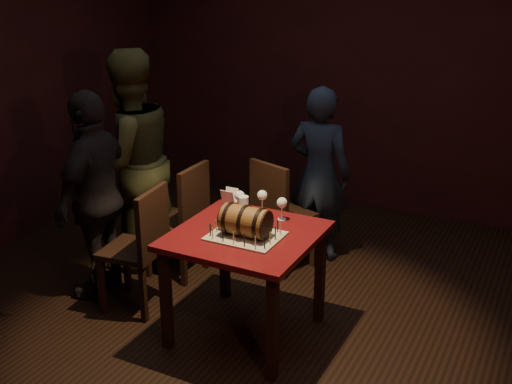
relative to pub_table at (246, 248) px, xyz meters
The scene contains 16 objects.
room_shell 0.79m from the pub_table, 116.26° to the left, with size 5.04×5.04×2.80m.
pub_table is the anchor object (origin of this frame).
cake_board 0.13m from the pub_table, 62.08° to the right, with size 0.45×0.35×0.01m, color #A19882.
barrel_cake 0.23m from the pub_table, 62.52° to the right, with size 0.36×0.21×0.21m.
birthday_candles 0.17m from the pub_table, 62.08° to the right, with size 0.40×0.30×0.09m.
wine_glass_left 0.42m from the pub_table, 124.48° to the left, with size 0.07×0.07×0.16m.
wine_glass_mid 0.44m from the pub_table, 99.86° to the left, with size 0.07×0.07×0.16m.
wine_glass_right 0.40m from the pub_table, 68.94° to the left, with size 0.07×0.07×0.16m.
pint_of_ale 0.32m from the pub_table, 120.97° to the left, with size 0.07×0.07×0.15m.
menu_card 0.50m from the pub_table, 131.79° to the left, with size 0.10×0.05×0.13m, color white, non-canonical shape.
chair_back 1.00m from the pub_table, 103.03° to the left, with size 0.51×0.51×0.93m.
chair_left_rear 1.00m from the pub_table, 146.94° to the left, with size 0.40×0.40×0.93m.
chair_left_front 0.82m from the pub_table, behind, with size 0.44×0.44×0.93m.
person_back 1.37m from the pub_table, 91.29° to the left, with size 0.54×0.35×1.47m, color #1A2335.
person_left_rear 1.45m from the pub_table, 158.35° to the left, with size 0.87×0.67×1.78m, color #3C3D1E.
person_left_front 1.25m from the pub_table, behind, with size 0.92×0.38×1.57m, color black.
Camera 1 is at (1.87, -3.52, 2.44)m, focal length 45.00 mm.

